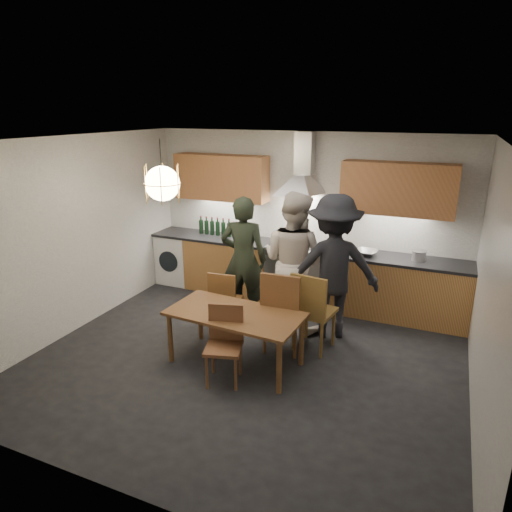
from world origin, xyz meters
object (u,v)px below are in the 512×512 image
at_px(dining_table, 235,319).
at_px(chair_back_left, 224,297).
at_px(person_right, 333,267).
at_px(mixing_bowl, 366,253).
at_px(stock_pot, 419,256).
at_px(person_mid, 293,261).
at_px(wine_bottles, 215,226).
at_px(chair_front, 225,338).
at_px(person_left, 244,259).

bearing_deg(dining_table, chair_back_left, 129.29).
bearing_deg(person_right, mixing_bowl, -129.39).
bearing_deg(stock_pot, person_right, -137.63).
height_order(chair_back_left, person_mid, person_mid).
xyz_separation_m(chair_back_left, wine_bottles, (-0.89, 1.44, 0.56)).
bearing_deg(stock_pot, wine_bottles, 178.75).
xyz_separation_m(dining_table, chair_front, (0.03, -0.33, -0.09)).
height_order(chair_front, person_mid, person_mid).
relative_size(dining_table, chair_back_left, 1.90).
bearing_deg(chair_front, chair_back_left, 101.13).
relative_size(chair_front, person_mid, 0.45).
xyz_separation_m(mixing_bowl, wine_bottles, (-2.53, 0.12, 0.11)).
height_order(dining_table, stock_pot, stock_pot).
relative_size(dining_table, person_left, 0.90).
bearing_deg(wine_bottles, stock_pot, -1.25).
xyz_separation_m(chair_back_left, person_left, (0.08, 0.45, 0.41)).
bearing_deg(person_right, person_mid, -25.93).
distance_m(mixing_bowl, stock_pot, 0.72).
xyz_separation_m(person_left, stock_pot, (2.26, 0.92, 0.07)).
xyz_separation_m(chair_back_left, stock_pot, (2.35, 1.37, 0.48)).
relative_size(person_right, mixing_bowl, 6.18).
height_order(chair_back_left, person_left, person_left).
distance_m(chair_back_left, person_left, 0.62).
height_order(person_right, wine_bottles, person_right).
xyz_separation_m(dining_table, person_mid, (0.29, 1.23, 0.37)).
xyz_separation_m(person_right, stock_pot, (0.99, 0.90, 0.01)).
height_order(chair_back_left, person_right, person_right).
relative_size(person_left, person_right, 0.94).
distance_m(chair_back_left, person_mid, 1.06).
relative_size(chair_front, wine_bottles, 1.45).
height_order(chair_front, stock_pot, stock_pot).
bearing_deg(chair_back_left, person_right, -168.27).
relative_size(person_left, stock_pot, 9.71).
xyz_separation_m(person_left, wine_bottles, (-0.98, 0.99, 0.15)).
bearing_deg(chair_front, stock_pot, 37.08).
height_order(person_left, person_mid, person_mid).
height_order(stock_pot, wine_bottles, wine_bottles).
distance_m(dining_table, chair_front, 0.34).
height_order(chair_front, person_left, person_left).
bearing_deg(dining_table, person_mid, 80.48).
xyz_separation_m(dining_table, person_right, (0.85, 1.19, 0.37)).
height_order(chair_back_left, stock_pot, stock_pot).
distance_m(chair_front, stock_pot, 3.06).
bearing_deg(dining_table, chair_front, -81.17).
relative_size(person_left, wine_bottles, 3.01).
relative_size(chair_back_left, mixing_bowl, 2.75).
bearing_deg(mixing_bowl, chair_front, -114.78).
bearing_deg(stock_pot, chair_front, -126.80).
distance_m(chair_front, wine_bottles, 2.93).
xyz_separation_m(person_right, wine_bottles, (-2.25, 0.97, 0.09)).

